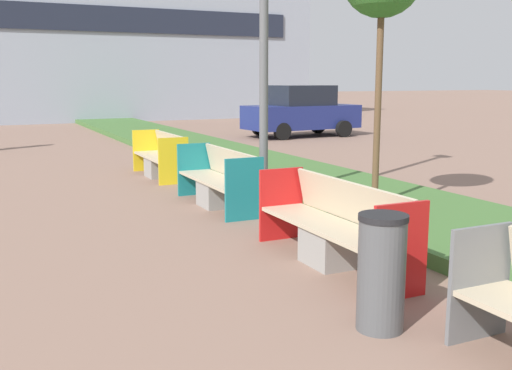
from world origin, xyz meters
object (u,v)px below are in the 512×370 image
bench_red_frame (334,232)px  litter_bin (381,272)px  bench_teal_frame (219,184)px  bench_yellow_frame (161,160)px  parked_car_distant (302,111)px

bench_red_frame → litter_bin: litter_bin is taller
bench_teal_frame → bench_yellow_frame: 3.35m
bench_teal_frame → bench_red_frame: bearing=-90.0°
parked_car_distant → bench_teal_frame: bearing=-130.1°
bench_yellow_frame → litter_bin: (-0.63, -8.54, 0.13)m
bench_red_frame → bench_yellow_frame: bearing=90.0°
litter_bin → parked_car_distant: size_ratio=0.23×
bench_teal_frame → litter_bin: bearing=-96.9°
bench_red_frame → bench_yellow_frame: 6.84m
bench_yellow_frame → bench_red_frame: bearing=-90.0°
bench_red_frame → parked_car_distant: (7.33, 13.65, 0.53)m
bench_teal_frame → litter_bin: (-0.63, -5.19, 0.12)m
bench_teal_frame → parked_car_distant: size_ratio=0.52×
bench_red_frame → bench_yellow_frame: (-0.00, 6.84, -0.01)m
litter_bin → bench_red_frame: bearing=69.6°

